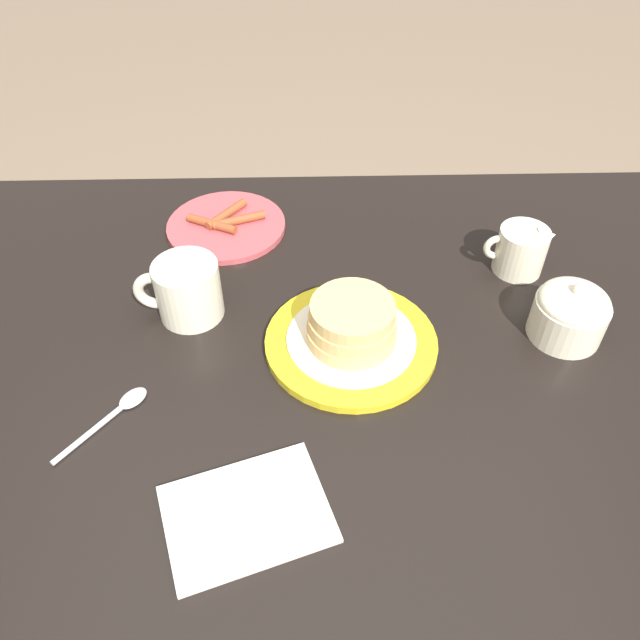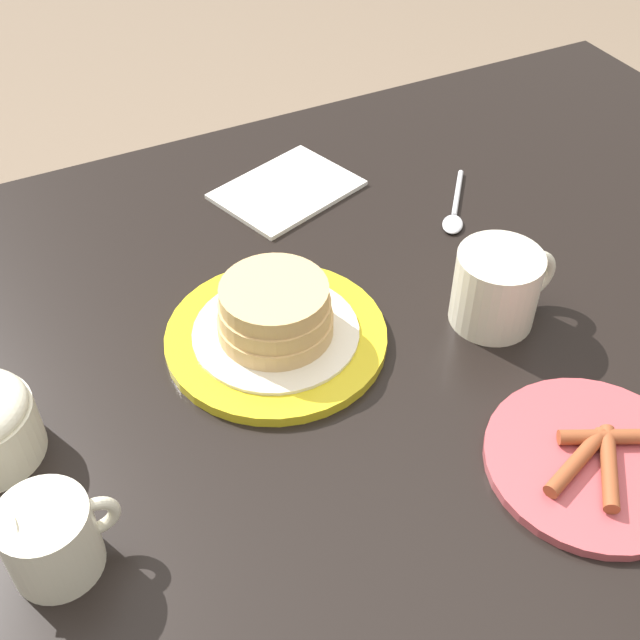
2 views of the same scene
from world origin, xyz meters
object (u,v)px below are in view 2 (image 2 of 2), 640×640
Objects in this scene: spoon at (455,212)px; coffee_mug at (498,287)px; pancake_plate at (274,321)px; napkin at (287,190)px; side_plate_bacon at (593,461)px; creamer_pitcher at (49,539)px.

coffee_mug is at bearing -111.01° from spoon.
pancake_plate reaches higher than napkin.
spoon reaches higher than napkin.
coffee_mug is at bearing 80.25° from side_plate_bacon.
pancake_plate is 0.31m from spoon.
coffee_mug is 0.19m from spoon.
pancake_plate reaches higher than spoon.
coffee_mug is 1.03× the size of spoon.
side_plate_bacon is 1.81× the size of creamer_pitcher.
side_plate_bacon is at bearing -99.75° from coffee_mug.
coffee_mug is at bearing -72.65° from napkin.
pancake_plate is 0.27m from napkin.
creamer_pitcher is (-0.26, -0.16, 0.01)m from pancake_plate.
napkin is (0.13, 0.24, -0.02)m from pancake_plate.
napkin is 0.22m from spoon.
napkin is (0.39, 0.40, -0.03)m from creamer_pitcher.
side_plate_bacon is 1.61× the size of coffee_mug.
coffee_mug is at bearing 9.89° from creamer_pitcher.
side_plate_bacon reaches higher than spoon.
pancake_plate is at bearing 161.68° from coffee_mug.
spoon is (0.07, 0.18, -0.04)m from coffee_mug.
coffee_mug is 0.60× the size of napkin.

